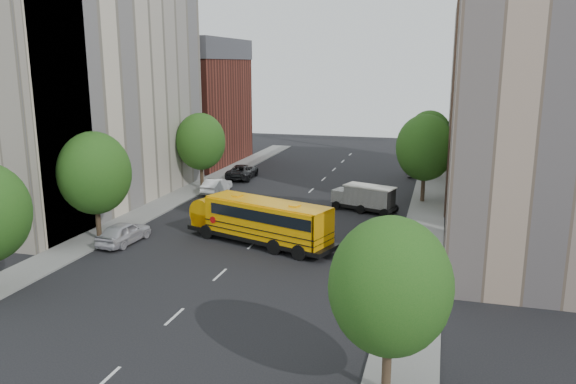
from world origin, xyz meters
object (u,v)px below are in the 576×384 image
at_px(street_tree_1, 94,173).
at_px(school_bus, 258,219).
at_px(street_tree_2, 201,142).
at_px(street_tree_5, 429,136).
at_px(street_tree_3, 390,286).
at_px(parked_car_1, 216,185).
at_px(parked_car_0, 124,233).
at_px(parked_car_5, 414,170).
at_px(safari_truck, 365,198).
at_px(parked_car_2, 242,171).
at_px(street_tree_4, 425,148).

xyz_separation_m(street_tree_1, school_bus, (11.32, 2.40, -3.12)).
distance_m(street_tree_2, street_tree_5, 25.06).
bearing_deg(street_tree_3, school_bus, 123.07).
bearing_deg(street_tree_1, street_tree_5, 53.75).
xyz_separation_m(school_bus, parked_car_1, (-9.12, 14.15, -1.09)).
relative_size(parked_car_0, parked_car_1, 1.05).
relative_size(school_bus, parked_car_5, 3.01).
height_order(street_tree_5, school_bus, street_tree_5).
bearing_deg(safari_truck, parked_car_2, 164.69).
height_order(street_tree_1, parked_car_2, street_tree_1).
xyz_separation_m(school_bus, parked_car_5, (9.15, 28.39, -1.18)).
distance_m(street_tree_2, parked_car_1, 4.87).
xyz_separation_m(street_tree_5, parked_car_0, (-19.88, -30.15, -3.90)).
relative_size(street_tree_1, safari_truck, 1.40).
bearing_deg(parked_car_5, street_tree_2, -151.18).
distance_m(street_tree_1, street_tree_2, 18.00).
bearing_deg(street_tree_1, parked_car_1, 82.43).
bearing_deg(street_tree_4, street_tree_5, 90.00).
bearing_deg(street_tree_2, parked_car_5, 31.99).
relative_size(street_tree_5, parked_car_1, 1.69).
bearing_deg(parked_car_1, parked_car_5, -140.77).
relative_size(street_tree_3, safari_truck, 1.26).
height_order(parked_car_0, parked_car_5, parked_car_0).
bearing_deg(parked_car_5, safari_truck, -103.47).
bearing_deg(street_tree_5, street_tree_3, -90.00).
bearing_deg(parked_car_0, street_tree_1, 0.01).
distance_m(street_tree_1, street_tree_3, 26.08).
xyz_separation_m(street_tree_4, parked_car_5, (-1.53, 12.79, -4.43)).
distance_m(street_tree_5, parked_car_5, 4.41).
relative_size(school_bus, parked_car_2, 2.08).
bearing_deg(street_tree_3, safari_truck, 99.73).
xyz_separation_m(street_tree_1, safari_truck, (17.31, 13.38, -3.74)).
height_order(street_tree_2, street_tree_5, street_tree_2).
distance_m(street_tree_3, safari_truck, 27.96).
bearing_deg(parked_car_2, street_tree_5, -167.88).
height_order(street_tree_2, parked_car_1, street_tree_2).
bearing_deg(parked_car_1, street_tree_3, 124.25).
distance_m(street_tree_3, street_tree_5, 44.00).
relative_size(street_tree_1, street_tree_3, 1.11).
xyz_separation_m(street_tree_1, street_tree_4, (22.00, 18.00, 0.12)).
relative_size(parked_car_2, parked_car_5, 1.45).
relative_size(street_tree_2, school_bus, 0.65).
xyz_separation_m(safari_truck, parked_car_5, (3.17, 17.41, -0.57)).
height_order(street_tree_4, street_tree_5, street_tree_4).
xyz_separation_m(street_tree_1, street_tree_5, (22.00, 30.00, -0.25)).
bearing_deg(street_tree_4, school_bus, -124.39).
xyz_separation_m(parked_car_0, parked_car_2, (0.08, 24.10, -0.01)).
distance_m(school_bus, parked_car_2, 23.42).
relative_size(safari_truck, parked_car_1, 1.27).
distance_m(safari_truck, parked_car_5, 17.71).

